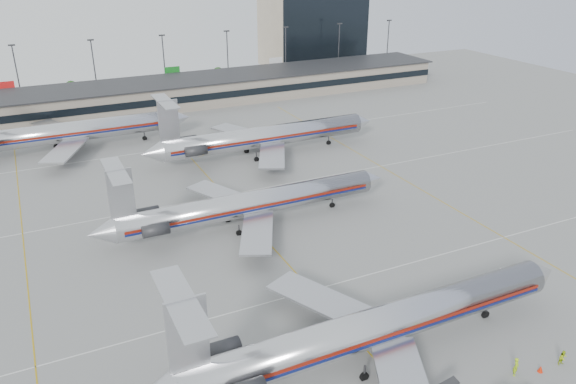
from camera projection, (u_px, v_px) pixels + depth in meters
ground at (357, 340)px, 57.40m from camera, size 260.00×260.00×0.00m
apron_markings at (312, 290)px, 65.64m from camera, size 160.00×0.15×0.02m
terminal at (144, 96)px, 136.87m from camera, size 162.00×17.00×6.25m
light_mast_row at (130, 63)px, 146.23m from camera, size 163.60×0.40×15.28m
distant_building at (312, 26)px, 182.31m from camera, size 30.00×20.00×25.00m
jet_foreground at (370, 328)px, 53.56m from camera, size 46.95×27.65×12.29m
jet_second_row at (245, 204)px, 79.35m from camera, size 44.56×26.24×11.66m
jet_third_row at (261, 137)px, 105.99m from camera, size 47.06×28.94×12.87m
jet_back_row at (66, 132)px, 108.46m from camera, size 47.50×29.22×12.99m
ramp_worker_near at (516, 367)px, 52.43m from camera, size 0.84×0.78×1.92m
ramp_worker_far at (563, 358)px, 53.81m from camera, size 0.80×0.64×1.59m
cone_right at (541, 369)px, 53.05m from camera, size 0.56×0.56×0.69m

